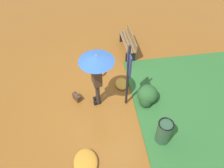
{
  "coord_description": "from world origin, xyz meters",
  "views": [
    {
      "loc": [
        4.6,
        -0.4,
        5.92
      ],
      "look_at": [
        -0.0,
        0.28,
        0.85
      ],
      "focal_mm": 37.64,
      "sensor_mm": 36.0,
      "label": 1
    }
  ],
  "objects_px": {
    "handbag": "(77,97)",
    "trash_bin": "(164,132)",
    "person_with_umbrella": "(96,68)",
    "info_sign_post": "(129,70)",
    "park_bench": "(128,43)"
  },
  "relations": [
    {
      "from": "handbag",
      "to": "park_bench",
      "type": "relative_size",
      "value": 0.26
    },
    {
      "from": "info_sign_post",
      "to": "park_bench",
      "type": "distance_m",
      "value": 2.79
    },
    {
      "from": "info_sign_post",
      "to": "handbag",
      "type": "distance_m",
      "value": 2.06
    },
    {
      "from": "person_with_umbrella",
      "to": "trash_bin",
      "type": "bearing_deg",
      "value": 45.74
    },
    {
      "from": "info_sign_post",
      "to": "person_with_umbrella",
      "type": "bearing_deg",
      "value": -97.81
    },
    {
      "from": "park_bench",
      "to": "handbag",
      "type": "bearing_deg",
      "value": -43.85
    },
    {
      "from": "person_with_umbrella",
      "to": "info_sign_post",
      "type": "height_order",
      "value": "info_sign_post"
    },
    {
      "from": "info_sign_post",
      "to": "handbag",
      "type": "height_order",
      "value": "info_sign_post"
    },
    {
      "from": "handbag",
      "to": "trash_bin",
      "type": "xyz_separation_m",
      "value": [
        1.8,
        2.28,
        0.29
      ]
    },
    {
      "from": "person_with_umbrella",
      "to": "park_bench",
      "type": "relative_size",
      "value": 1.46
    },
    {
      "from": "person_with_umbrella",
      "to": "park_bench",
      "type": "bearing_deg",
      "value": 149.74
    },
    {
      "from": "person_with_umbrella",
      "to": "info_sign_post",
      "type": "relative_size",
      "value": 0.89
    },
    {
      "from": "person_with_umbrella",
      "to": "info_sign_post",
      "type": "xyz_separation_m",
      "value": [
        0.12,
        0.87,
        -0.11
      ]
    },
    {
      "from": "info_sign_post",
      "to": "trash_bin",
      "type": "distance_m",
      "value": 1.92
    },
    {
      "from": "info_sign_post",
      "to": "park_bench",
      "type": "height_order",
      "value": "info_sign_post"
    }
  ]
}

